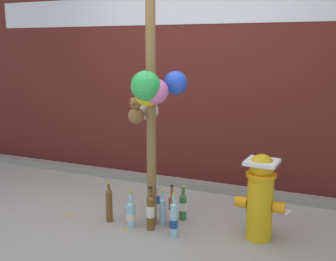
% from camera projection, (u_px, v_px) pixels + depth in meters
% --- Properties ---
extents(ground_plane, '(14.00, 14.00, 0.00)m').
position_uv_depth(ground_plane, '(129.00, 233.00, 3.59)').
color(ground_plane, '#9E9B93').
extents(building_wall, '(10.00, 0.21, 3.47)m').
position_uv_depth(building_wall, '(194.00, 37.00, 4.78)').
color(building_wall, '#561E19').
rests_on(building_wall, ground_plane).
extents(curb_strip, '(8.00, 0.12, 0.08)m').
position_uv_depth(curb_strip, '(181.00, 183.00, 4.76)').
color(curb_strip, gray).
rests_on(curb_strip, ground_plane).
extents(memorial_post, '(0.52, 0.53, 2.74)m').
position_uv_depth(memorial_post, '(152.00, 69.00, 3.42)').
color(memorial_post, olive).
rests_on(memorial_post, ground_plane).
extents(fire_hydrant, '(0.42, 0.28, 0.75)m').
position_uv_depth(fire_hydrant, '(260.00, 195.00, 3.41)').
color(fire_hydrant, gold).
rests_on(fire_hydrant, ground_plane).
extents(bottle_0, '(0.06, 0.06, 0.33)m').
position_uv_depth(bottle_0, '(163.00, 211.00, 3.72)').
color(bottle_0, '#93CCE0').
rests_on(bottle_0, ground_plane).
extents(bottle_1, '(0.07, 0.07, 0.34)m').
position_uv_depth(bottle_1, '(183.00, 206.00, 3.84)').
color(bottle_1, '#337038').
rests_on(bottle_1, ground_plane).
extents(bottle_2, '(0.06, 0.06, 0.36)m').
position_uv_depth(bottle_2, '(153.00, 205.00, 3.83)').
color(bottle_2, '#93CCE0').
rests_on(bottle_2, ground_plane).
extents(bottle_3, '(0.06, 0.06, 0.36)m').
position_uv_depth(bottle_3, '(157.00, 197.00, 4.05)').
color(bottle_3, silver).
rests_on(bottle_3, ground_plane).
extents(bottle_4, '(0.06, 0.06, 0.39)m').
position_uv_depth(bottle_4, '(109.00, 204.00, 3.79)').
color(bottle_4, brown).
rests_on(bottle_4, ground_plane).
extents(bottle_5, '(0.08, 0.08, 0.40)m').
position_uv_depth(bottle_5, '(151.00, 211.00, 3.62)').
color(bottle_5, brown).
rests_on(bottle_5, ground_plane).
extents(bottle_6, '(0.07, 0.07, 0.40)m').
position_uv_depth(bottle_6, '(174.00, 219.00, 3.48)').
color(bottle_6, '#93CCE0').
rests_on(bottle_6, ground_plane).
extents(bottle_7, '(0.06, 0.06, 0.40)m').
position_uv_depth(bottle_7, '(172.00, 212.00, 3.68)').
color(bottle_7, brown).
rests_on(bottle_7, ground_plane).
extents(bottle_8, '(0.08, 0.08, 0.34)m').
position_uv_depth(bottle_8, '(131.00, 213.00, 3.69)').
color(bottle_8, '#93CCE0').
rests_on(bottle_8, ground_plane).
extents(litter_0, '(0.08, 0.11, 0.01)m').
position_uv_depth(litter_0, '(126.00, 229.00, 3.66)').
color(litter_0, tan).
rests_on(litter_0, ground_plane).
extents(litter_1, '(0.15, 0.13, 0.01)m').
position_uv_depth(litter_1, '(69.00, 215.00, 3.96)').
color(litter_1, tan).
rests_on(litter_1, ground_plane).
extents(litter_2, '(0.09, 0.15, 0.01)m').
position_uv_depth(litter_2, '(287.00, 212.00, 4.03)').
color(litter_2, silver).
rests_on(litter_2, ground_plane).
extents(litter_3, '(0.10, 0.11, 0.01)m').
position_uv_depth(litter_3, '(304.00, 204.00, 4.24)').
color(litter_3, '#8C99B2').
rests_on(litter_3, ground_plane).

